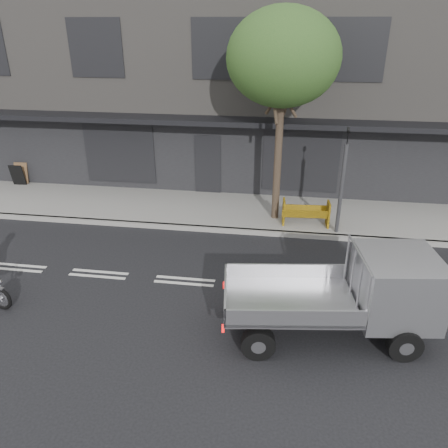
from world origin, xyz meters
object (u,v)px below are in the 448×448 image
street_tree (283,58)px  traffic_light_pole (342,188)px  sandwich_board (17,175)px  construction_barrier (306,215)px  flatbed_ute (376,289)px

street_tree → traffic_light_pole: street_tree is taller
street_tree → sandwich_board: (-10.52, 1.71, -4.69)m
street_tree → construction_barrier: bearing=-32.9°
construction_barrier → sandwich_board: 11.77m
traffic_light_pole → street_tree: bearing=157.0°
construction_barrier → street_tree: bearing=147.1°
construction_barrier → sandwich_board: size_ratio=1.77×
street_tree → traffic_light_pole: (2.00, -0.85, -3.63)m
traffic_light_pole → sandwich_board: 12.82m
sandwich_board → traffic_light_pole: bearing=-14.2°
traffic_light_pole → flatbed_ute: bearing=-86.3°
construction_barrier → sandwich_board: bearing=168.4°
flatbed_ute → construction_barrier: 5.23m
traffic_light_pole → sandwich_board: (-12.52, 2.56, -1.07)m
construction_barrier → sandwich_board: sandwich_board is taller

